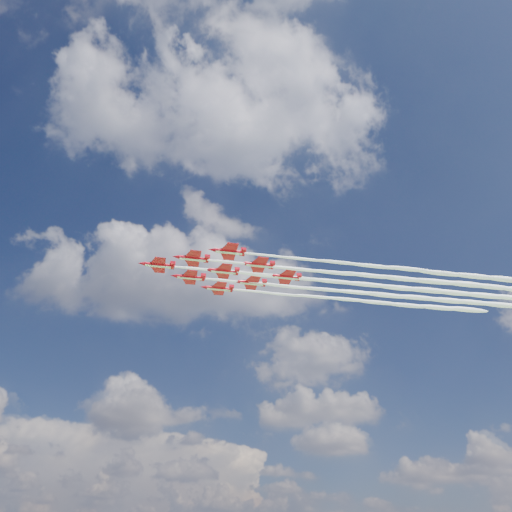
# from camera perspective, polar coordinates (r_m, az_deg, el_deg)

# --- Properties ---
(jet_lead) EXTENTS (98.74, 21.61, 2.97)m
(jet_lead) POSITION_cam_1_polar(r_m,az_deg,el_deg) (170.29, 4.45, -2.49)
(jet_lead) COLOR red
(jet_row2_port) EXTENTS (98.74, 21.61, 2.97)m
(jet_row2_port) POSITION_cam_1_polar(r_m,az_deg,el_deg) (167.94, 8.54, -1.79)
(jet_row2_port) COLOR red
(jet_row2_starb) EXTENTS (98.74, 21.61, 2.97)m
(jet_row2_starb) POSITION_cam_1_polar(r_m,az_deg,el_deg) (178.52, 7.26, -3.75)
(jet_row2_starb) COLOR red
(jet_row3_port) EXTENTS (98.74, 21.61, 2.97)m
(jet_row3_port) POSITION_cam_1_polar(r_m,az_deg,el_deg) (166.50, 12.72, -1.05)
(jet_row3_port) COLOR red
(jet_row3_centre) EXTENTS (98.74, 21.61, 2.97)m
(jet_row3_centre) POSITION_cam_1_polar(r_m,az_deg,el_deg) (176.70, 11.19, -3.08)
(jet_row3_centre) COLOR red
(jet_row3_starb) EXTENTS (98.74, 21.61, 2.97)m
(jet_row3_starb) POSITION_cam_1_polar(r_m,az_deg,el_deg) (187.22, 9.82, -4.89)
(jet_row3_starb) COLOR red
(jet_row4_port) EXTENTS (98.74, 21.61, 2.97)m
(jet_row4_port) POSITION_cam_1_polar(r_m,az_deg,el_deg) (175.76, 15.17, -2.39)
(jet_row4_port) COLOR red
(jet_row4_starb) EXTENTS (98.74, 21.61, 2.97)m
(jet_row4_starb) POSITION_cam_1_polar(r_m,az_deg,el_deg) (185.89, 13.59, -4.25)
(jet_row4_starb) COLOR red
(jet_tail) EXTENTS (98.74, 21.61, 2.97)m
(jet_tail) POSITION_cam_1_polar(r_m,az_deg,el_deg) (185.39, 17.38, -3.59)
(jet_tail) COLOR red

